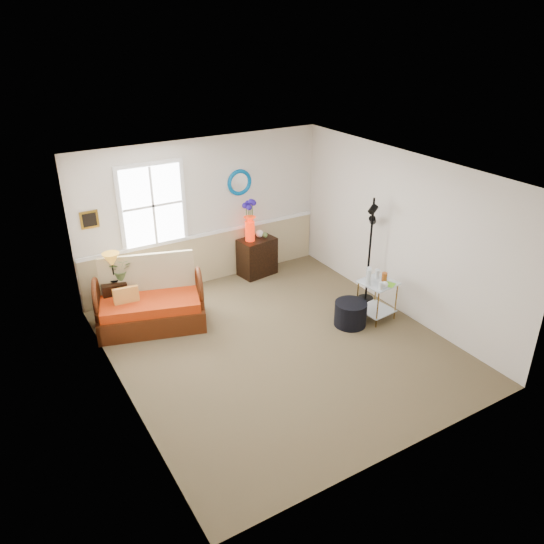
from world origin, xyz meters
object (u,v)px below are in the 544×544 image
side_table (377,300)px  ottoman (350,314)px  lamp_stand (115,300)px  loveseat (149,296)px  cabinet (257,257)px  floor_lamp (370,251)px

side_table → ottoman: bearing=175.2°
lamp_stand → ottoman: lamp_stand is taller
loveseat → cabinet: bearing=34.9°
loveseat → cabinet: (2.32, 0.75, -0.17)m
ottoman → floor_lamp: bearing=34.4°
cabinet → floor_lamp: (1.11, -1.82, 0.55)m
side_table → ottoman: size_ratio=1.27×
loveseat → cabinet: size_ratio=2.26×
loveseat → lamp_stand: (-0.41, 0.48, -0.19)m
cabinet → side_table: size_ratio=1.10×
loveseat → floor_lamp: bearing=-0.3°
cabinet → floor_lamp: floor_lamp is taller
loveseat → ottoman: loveseat is taller
cabinet → floor_lamp: bearing=-66.4°
loveseat → floor_lamp: 3.61m
lamp_stand → side_table: size_ratio=1.04×
side_table → cabinet: bearing=109.5°
lamp_stand → floor_lamp: (3.84, -1.55, 0.57)m
lamp_stand → ottoman: 3.72m
cabinet → ottoman: bearing=-89.2°
side_table → floor_lamp: (0.27, 0.56, 0.58)m
cabinet → side_table: 2.52m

